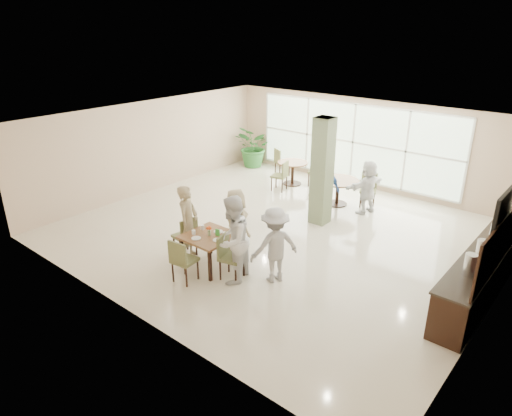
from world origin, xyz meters
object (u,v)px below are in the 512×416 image
Objects in this scene: potted_plant at (254,147)px; teen_far at (236,222)px; teen_right at (232,240)px; adult_b at (368,187)px; main_table at (209,239)px; adult_a at (325,187)px; adult_standing at (322,160)px; teen_standing at (275,245)px; round_table_right at (338,185)px; teen_left at (188,222)px; round_table_left at (293,168)px; buffet_counter at (488,264)px.

teen_far reaches higher than potted_plant.
teen_right is 5.05m from adult_b.
adult_a is at bearing 85.63° from main_table.
teen_far is at bearing -53.44° from potted_plant.
adult_a is 0.93× the size of adult_standing.
adult_b is at bearing 155.35° from adult_standing.
teen_right reaches higher than teen_standing.
round_table_right is 4.14m from teen_far.
teen_left is (-0.90, -4.95, 0.26)m from round_table_right.
teen_right is (2.58, -5.68, 0.37)m from round_table_left.
potted_plant is 0.99× the size of adult_b.
adult_a reaches higher than main_table.
teen_standing is (1.18, -4.52, 0.21)m from round_table_right.
teen_right reaches higher than adult_a.
adult_a is at bearing -26.25° from potted_plant.
round_table_right is at bearing 87.36° from main_table.
teen_far is at bearing -78.62° from teen_standing.
adult_standing reaches higher than main_table.
round_table_right is at bearing 102.34° from adult_a.
buffet_counter is at bearing -9.27° from adult_a.
main_table is 0.81m from teen_right.
adult_a is 1.17m from adult_b.
buffet_counter is at bearing -22.29° from round_table_left.
buffet_counter reaches higher than teen_standing.
teen_right is 0.86m from teen_standing.
teen_standing reaches higher than potted_plant.
teen_far is 5.48m from adult_standing.
main_table is at bearing 104.57° from adult_standing.
teen_standing reaches higher than round_table_right.
round_table_left is 6.25m from teen_right.
teen_right is (0.75, -0.94, 0.14)m from teen_far.
teen_standing is at bearing 16.95° from adult_b.
teen_left is (3.34, -6.25, 0.11)m from potted_plant.
round_table_right is 0.96m from adult_b.
potted_plant is 0.93× the size of teen_standing.
buffet_counter is 3.06× the size of adult_a.
teen_standing is 6.28m from adult_standing.
round_table_left is 5.69m from teen_left.
teen_standing is 1.06× the size of adult_b.
main_table is at bearing -72.00° from round_table_left.
round_table_left is 0.98m from adult_standing.
teen_far is 4.26m from adult_b.
main_table is 0.22× the size of buffet_counter.
adult_standing is (0.71, 0.62, 0.28)m from round_table_left.
round_table_right is (2.04, -0.62, 0.04)m from round_table_left.
adult_standing reaches higher than potted_plant.
teen_standing is (3.23, -5.14, 0.25)m from round_table_left.
adult_b is (-0.24, 4.48, -0.05)m from teen_standing.
teen_standing reaches higher than adult_a.
adult_standing is (-0.43, 6.18, -0.03)m from teen_left.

